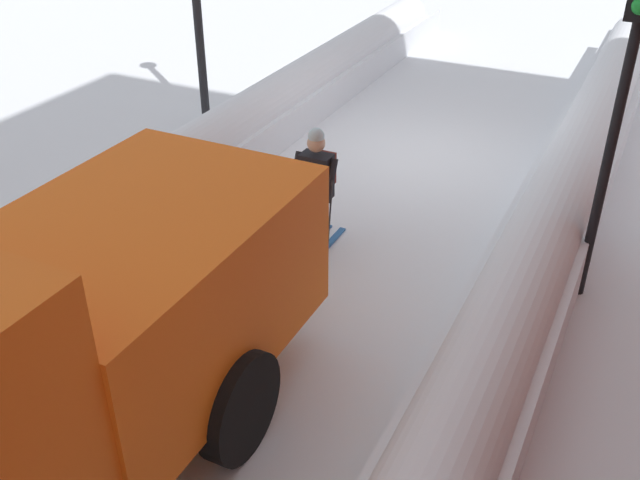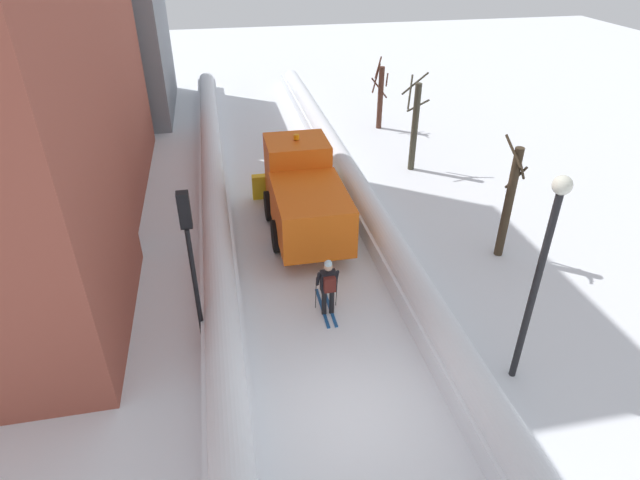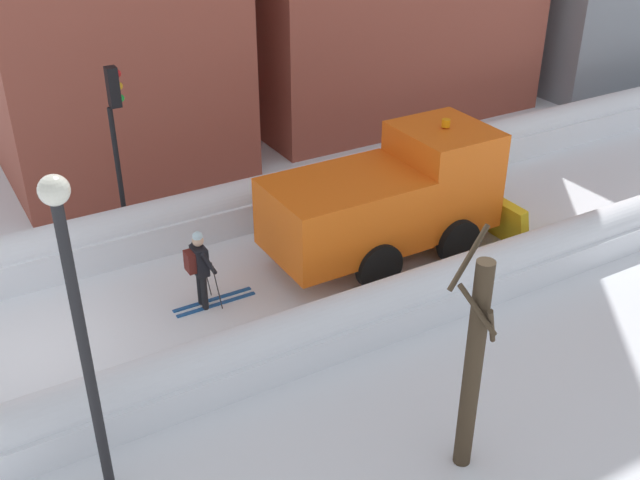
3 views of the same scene
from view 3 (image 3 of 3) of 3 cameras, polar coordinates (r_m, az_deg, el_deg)
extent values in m
plane|color=white|center=(19.34, 8.82, 0.76)|extent=(80.00, 80.00, 0.00)
cube|color=white|center=(21.13, 4.31, 4.75)|extent=(1.10, 36.00, 0.76)
cylinder|color=white|center=(20.97, 4.35, 5.69)|extent=(0.90, 34.20, 0.90)
cube|color=white|center=(17.45, 14.44, -2.09)|extent=(1.10, 36.00, 0.63)
cylinder|color=white|center=(17.30, 14.57, -1.21)|extent=(0.90, 34.20, 0.90)
cube|color=orange|center=(16.87, 1.84, 2.00)|extent=(2.30, 3.40, 1.60)
cube|color=orange|center=(18.16, 9.13, 4.94)|extent=(2.20, 2.00, 2.30)
cube|color=black|center=(18.55, 11.60, 6.94)|extent=(1.85, 0.06, 1.01)
cube|color=yellow|center=(19.49, 11.97, 2.50)|extent=(3.20, 0.46, 1.13)
cylinder|color=orange|center=(17.68, 9.46, 8.68)|extent=(0.20, 0.20, 0.18)
cylinder|color=black|center=(19.32, 6.05, 2.76)|extent=(0.25, 1.10, 1.10)
cylinder|color=black|center=(17.75, 10.36, -0.14)|extent=(0.25, 1.10, 1.10)
cylinder|color=black|center=(18.23, 0.42, 1.22)|extent=(0.25, 1.10, 1.10)
cylinder|color=black|center=(16.56, 4.48, -2.04)|extent=(0.25, 1.10, 1.10)
cylinder|color=black|center=(16.27, -9.00, -3.54)|extent=(0.14, 0.14, 0.82)
cylinder|color=black|center=(16.10, -8.70, -3.91)|extent=(0.14, 0.14, 0.82)
cube|color=black|center=(15.81, -9.05, -1.54)|extent=(0.42, 0.26, 0.62)
cube|color=#591E19|center=(15.73, -9.76, -1.64)|extent=(0.32, 0.16, 0.44)
sphere|color=tan|center=(15.57, -9.18, -0.05)|extent=(0.24, 0.24, 0.24)
sphere|color=silver|center=(15.53, -9.21, 0.27)|extent=(0.22, 0.22, 0.22)
cylinder|color=black|center=(16.03, -9.08, -0.94)|extent=(0.09, 0.33, 0.56)
cylinder|color=black|center=(15.61, -8.36, -1.77)|extent=(0.09, 0.33, 0.56)
cube|color=#194C8C|center=(16.56, -8.09, -4.46)|extent=(0.09, 1.80, 0.03)
cube|color=#194C8C|center=(16.39, -7.79, -4.83)|extent=(0.09, 1.80, 0.03)
cylinder|color=#262628|center=(16.39, -8.59, -2.46)|extent=(0.02, 0.19, 1.19)
cylinder|color=#262628|center=(15.91, -7.76, -3.45)|extent=(0.02, 0.19, 1.19)
cylinder|color=black|center=(18.36, -14.85, 4.51)|extent=(0.12, 0.12, 3.46)
cube|color=black|center=(17.63, -15.31, 11.05)|extent=(0.28, 0.24, 0.90)
sphere|color=red|center=(17.58, -15.02, 12.00)|extent=(0.18, 0.18, 0.18)
sphere|color=gold|center=(17.66, -14.91, 11.13)|extent=(0.18, 0.18, 0.18)
sphere|color=green|center=(17.74, -14.79, 10.28)|extent=(0.18, 0.18, 0.18)
cylinder|color=black|center=(11.17, -17.13, -8.83)|extent=(0.16, 0.16, 4.98)
sphere|color=silver|center=(9.81, -19.39, 3.56)|extent=(0.40, 0.40, 0.40)
cylinder|color=#392C1F|center=(11.76, 11.42, -9.51)|extent=(0.28, 0.28, 3.78)
cylinder|color=#392C1F|center=(10.83, 11.12, -1.31)|extent=(0.29, 0.82, 0.82)
cylinder|color=#392C1F|center=(10.89, 11.76, -5.17)|extent=(0.54, 0.42, 0.77)
cylinder|color=#392C1F|center=(11.23, 12.79, -6.33)|extent=(0.39, 0.51, 0.91)
camera|label=1|loc=(21.10, 6.55, 18.80)|focal=40.80mm
camera|label=2|loc=(16.78, -58.46, 18.14)|focal=29.50mm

